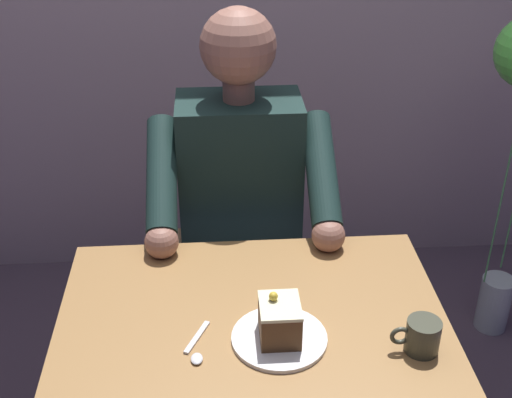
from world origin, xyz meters
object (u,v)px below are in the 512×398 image
Objects in this scene: dessert_spoon at (197,349)px; coffee_cup at (422,335)px; cake_slice at (280,320)px; dining_table at (252,348)px; seated_person at (242,219)px; chair at (239,236)px.

coffee_cup is at bearing 176.16° from dessert_spoon.
cake_slice is 1.00× the size of coffee_cup.
seated_person is (-0.00, -0.49, 0.07)m from dining_table.
seated_person reaches higher than dessert_spoon.
seated_person is 11.63× the size of coffee_cup.
cake_slice is 0.19m from dessert_spoon.
chair is 0.24m from seated_person.
dining_table is 6.42× the size of dessert_spoon.
cake_slice is (-0.05, 0.09, 0.16)m from dining_table.
chair reaches higher than cake_slice.
chair is 6.42× the size of dessert_spoon.
dining_table is at bearing -22.39° from coffee_cup.
seated_person is at bearing -90.00° from dining_table.
dining_table is 1.00× the size of chair.
seated_person reaches higher than dining_table.
cake_slice reaches higher than coffee_cup.
seated_person reaches higher than coffee_cup.
chair is at bearing -90.00° from seated_person.
coffee_cup is 0.49m from dessert_spoon.
chair is 0.71× the size of seated_person.
seated_person is 0.59m from cake_slice.
cake_slice is at bearing -173.63° from dessert_spoon.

